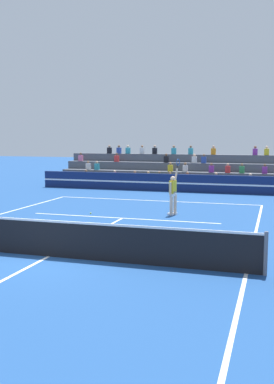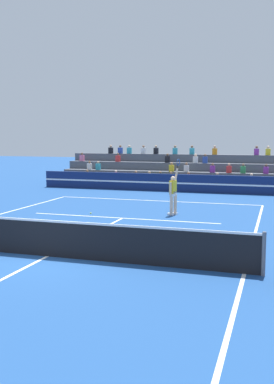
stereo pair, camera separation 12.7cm
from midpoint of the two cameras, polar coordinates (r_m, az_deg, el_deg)
The scene contains 7 objects.
ground_plane at distance 13.21m, azimuth -11.40°, elevation -8.03°, with size 120.00×120.00×0.00m, color navy.
court_lines at distance 13.21m, azimuth -11.40°, elevation -8.02°, with size 11.10×23.90×0.01m.
tennis_net at distance 13.08m, azimuth -11.46°, elevation -5.73°, with size 12.00×0.10×1.10m.
sponsor_banner_wall at distance 28.27m, azimuth 4.57°, elevation 1.16°, with size 18.00×0.26×1.10m.
bleacher_stand at distance 31.32m, azimuth 5.87°, elevation 2.24°, with size 17.20×3.80×2.83m.
tennis_player at distance 19.68m, azimuth 4.42°, elevation -0.07°, with size 0.41×0.97×2.49m.
tennis_ball at distance 20.10m, azimuth -6.08°, elevation -2.69°, with size 0.07×0.07×0.07m, color #C6DB33.
Camera 1 is at (6.13, -11.19, 3.38)m, focal length 42.00 mm.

